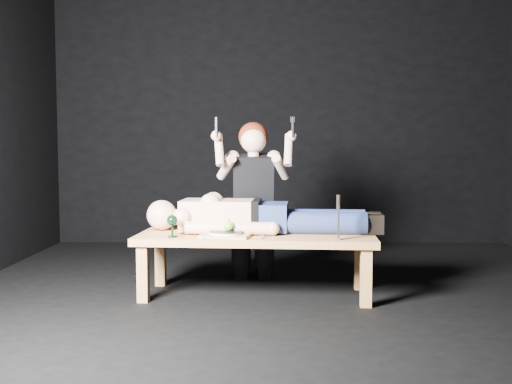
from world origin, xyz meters
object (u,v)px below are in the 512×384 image
(carving_knife, at_px, (338,217))
(serving_tray, at_px, (226,235))
(kneeling_woman, at_px, (253,199))
(goblet, at_px, (172,226))
(table, at_px, (256,265))
(lying_man, at_px, (265,212))

(carving_knife, bearing_deg, serving_tray, 173.79)
(kneeling_woman, height_order, goblet, kneeling_woman)
(table, xyz_separation_m, serving_tray, (-0.21, -0.14, 0.24))
(carving_knife, bearing_deg, kneeling_woman, 129.86)
(table, height_order, carving_knife, carving_knife)
(table, bearing_deg, kneeling_woman, 97.39)
(lying_man, bearing_deg, carving_knife, -35.04)
(lying_man, distance_m, kneeling_woman, 0.43)
(goblet, bearing_deg, kneeling_woman, 51.92)
(lying_man, bearing_deg, goblet, -151.87)
(table, xyz_separation_m, kneeling_woman, (-0.03, 0.54, 0.43))
(serving_tray, relative_size, goblet, 2.18)
(lying_man, relative_size, carving_knife, 6.03)
(kneeling_woman, bearing_deg, serving_tray, -107.56)
(table, bearing_deg, carving_knife, -22.45)
(lying_man, distance_m, goblet, 0.71)
(serving_tray, bearing_deg, table, 33.42)
(serving_tray, bearing_deg, carving_knife, -10.50)
(table, height_order, lying_man, lying_man)
(table, distance_m, goblet, 0.67)
(goblet, distance_m, carving_knife, 1.15)
(table, distance_m, serving_tray, 0.34)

